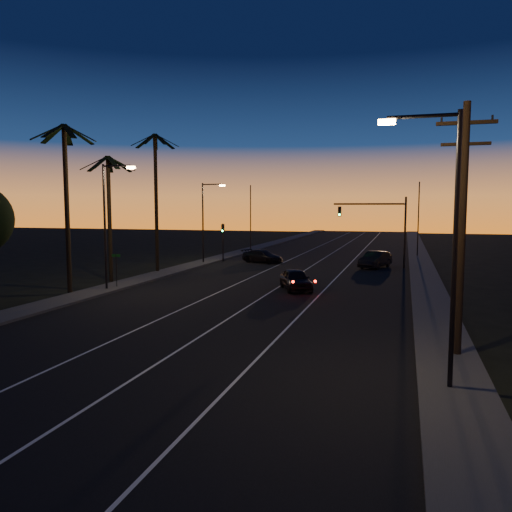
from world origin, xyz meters
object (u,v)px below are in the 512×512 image
(right_car, at_px, (375,260))
(signal_mast, at_px, (380,219))
(lead_car, at_px, (296,279))
(cross_car, at_px, (263,256))
(utility_pole, at_px, (462,224))

(right_car, bearing_deg, signal_mast, 58.76)
(lead_car, distance_m, cross_car, 17.85)
(utility_pole, bearing_deg, lead_car, 124.17)
(utility_pole, distance_m, signal_mast, 30.33)
(utility_pole, relative_size, right_car, 1.92)
(cross_car, bearing_deg, lead_car, -66.42)
(utility_pole, xyz_separation_m, right_car, (-4.85, 29.36, -4.49))
(signal_mast, bearing_deg, utility_pole, -81.53)
(lead_car, xyz_separation_m, right_car, (4.76, 15.21, 0.05))
(lead_car, relative_size, cross_car, 1.03)
(utility_pole, distance_m, right_car, 30.09)
(signal_mast, bearing_deg, right_car, -121.24)
(utility_pole, xyz_separation_m, lead_car, (-9.61, 14.15, -4.54))
(signal_mast, bearing_deg, cross_car, 177.59)
(signal_mast, distance_m, lead_car, 17.13)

